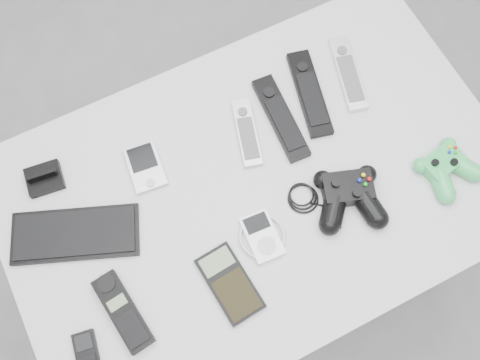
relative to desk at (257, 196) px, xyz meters
name	(u,v)px	position (x,y,z in m)	size (l,w,h in m)	color
floor	(270,273)	(0.04, -0.07, -0.70)	(3.50, 3.50, 0.00)	slate
desk	(257,196)	(0.00, 0.00, 0.00)	(1.15, 0.74, 0.77)	#A7A7AA
pda_keyboard	(75,234)	(-0.41, 0.08, 0.08)	(0.28, 0.12, 0.02)	black
dock_bracket	(43,177)	(-0.42, 0.23, 0.09)	(0.08, 0.07, 0.04)	black
pda	(145,167)	(-0.21, 0.16, 0.08)	(0.07, 0.11, 0.02)	#B0AFB6
remote_silver_a	(247,133)	(0.04, 0.13, 0.08)	(0.04, 0.17, 0.02)	#B0AFB6
remote_black_a	(281,118)	(0.13, 0.13, 0.08)	(0.05, 0.23, 0.02)	black
remote_black_b	(310,93)	(0.22, 0.15, 0.08)	(0.06, 0.23, 0.02)	black
remote_silver_b	(348,73)	(0.33, 0.16, 0.08)	(0.05, 0.20, 0.02)	silver
mobile_phone	(87,356)	(-0.48, -0.17, 0.08)	(0.05, 0.10, 0.02)	black
cordless_handset	(123,312)	(-0.38, -0.12, 0.08)	(0.05, 0.17, 0.03)	black
calculator	(230,283)	(-0.16, -0.17, 0.08)	(0.08, 0.16, 0.02)	black
mp3_player	(262,236)	(-0.05, -0.11, 0.08)	(0.10, 0.11, 0.02)	white
controller_black	(349,195)	(0.17, -0.12, 0.09)	(0.26, 0.17, 0.05)	black
controller_green	(446,167)	(0.40, -0.16, 0.09)	(0.13, 0.14, 0.04)	green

